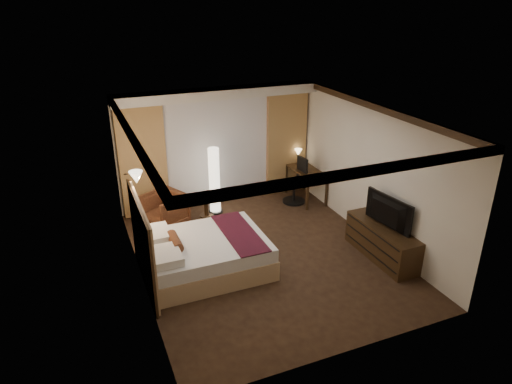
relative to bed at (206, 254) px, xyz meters
name	(u,v)px	position (x,y,z in m)	size (l,w,h in m)	color
floor	(264,256)	(1.14, 0.03, -0.31)	(4.50, 5.50, 0.01)	black
ceiling	(265,115)	(1.14, 0.03, 2.39)	(4.50, 5.50, 0.01)	white
back_wall	(217,146)	(1.14, 2.78, 1.04)	(4.50, 0.02, 2.70)	beige
left_wall	(136,211)	(-1.11, 0.03, 1.04)	(0.02, 5.50, 2.70)	beige
right_wall	(371,173)	(3.39, 0.03, 1.04)	(0.02, 5.50, 2.70)	beige
crown_molding	(265,119)	(1.14, 0.03, 2.33)	(4.50, 5.50, 0.12)	black
soffit	(218,93)	(1.14, 2.53, 2.29)	(4.50, 0.50, 0.20)	white
curtain_sheer	(218,151)	(1.14, 2.70, 0.94)	(2.48, 0.04, 2.45)	silver
curtain_left_drape	(143,162)	(-0.56, 2.64, 0.94)	(1.00, 0.14, 2.45)	tan
curtain_right_drape	(286,144)	(2.84, 2.64, 0.94)	(1.00, 0.14, 2.45)	tan
wall_sconce	(136,177)	(-0.95, 0.82, 1.31)	(0.24, 0.24, 0.24)	white
bed	(206,254)	(0.00, 0.00, 0.00)	(2.11, 1.65, 0.62)	white
headboard	(143,244)	(-1.06, 0.00, 0.44)	(0.12, 1.95, 1.50)	tan
armchair	(165,208)	(-0.30, 2.00, 0.08)	(0.76, 0.71, 0.78)	#462015
side_table	(206,206)	(0.63, 2.07, -0.07)	(0.44, 0.44, 0.49)	black
floor_lamp	(214,181)	(0.87, 2.19, 0.46)	(0.32, 0.32, 1.53)	white
desk	(306,185)	(3.09, 2.04, 0.07)	(0.55, 1.18, 0.75)	black
desk_lamp	(298,157)	(3.09, 2.48, 0.61)	(0.18, 0.18, 0.34)	#FFD899
office_chair	(294,181)	(2.75, 1.99, 0.24)	(0.53, 0.53, 1.09)	black
dresser	(382,242)	(3.14, -0.84, 0.01)	(0.50, 1.64, 0.64)	black
television	(384,211)	(3.11, -0.84, 0.64)	(1.08, 0.62, 0.14)	black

